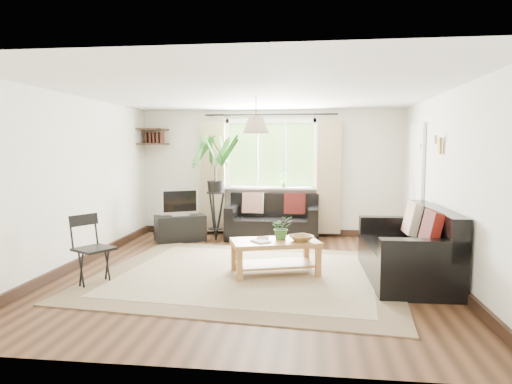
# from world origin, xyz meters

# --- Properties ---
(floor) EXTENTS (5.50, 5.50, 0.00)m
(floor) POSITION_xyz_m (0.00, 0.00, 0.00)
(floor) COLOR black
(floor) RESTS_ON ground
(ceiling) EXTENTS (5.50, 5.50, 0.00)m
(ceiling) POSITION_xyz_m (0.00, 0.00, 2.40)
(ceiling) COLOR white
(ceiling) RESTS_ON floor
(wall_back) EXTENTS (5.00, 0.02, 2.40)m
(wall_back) POSITION_xyz_m (0.00, 2.75, 1.20)
(wall_back) COLOR white
(wall_back) RESTS_ON floor
(wall_front) EXTENTS (5.00, 0.02, 2.40)m
(wall_front) POSITION_xyz_m (0.00, -2.75, 1.20)
(wall_front) COLOR white
(wall_front) RESTS_ON floor
(wall_left) EXTENTS (0.02, 5.50, 2.40)m
(wall_left) POSITION_xyz_m (-2.50, 0.00, 1.20)
(wall_left) COLOR white
(wall_left) RESTS_ON floor
(wall_right) EXTENTS (0.02, 5.50, 2.40)m
(wall_right) POSITION_xyz_m (2.50, 0.00, 1.20)
(wall_right) COLOR white
(wall_right) RESTS_ON floor
(rug) EXTENTS (4.19, 3.69, 0.02)m
(rug) POSITION_xyz_m (-0.04, -0.15, 0.01)
(rug) COLOR beige
(rug) RESTS_ON floor
(window) EXTENTS (2.50, 0.16, 2.16)m
(window) POSITION_xyz_m (0.00, 2.71, 1.55)
(window) COLOR white
(window) RESTS_ON wall_back
(door) EXTENTS (0.06, 0.96, 2.06)m
(door) POSITION_xyz_m (2.47, 1.70, 1.00)
(door) COLOR silver
(door) RESTS_ON wall_right
(corner_shelf) EXTENTS (0.50, 0.50, 0.34)m
(corner_shelf) POSITION_xyz_m (-2.25, 2.50, 1.89)
(corner_shelf) COLOR black
(corner_shelf) RESTS_ON wall_back
(pendant_lamp) EXTENTS (0.36, 0.36, 0.54)m
(pendant_lamp) POSITION_xyz_m (0.00, 0.40, 2.05)
(pendant_lamp) COLOR beige
(pendant_lamp) RESTS_ON ceiling
(wall_sconce) EXTENTS (0.12, 0.12, 0.28)m
(wall_sconce) POSITION_xyz_m (2.43, 0.30, 1.74)
(wall_sconce) COLOR beige
(wall_sconce) RESTS_ON wall_right
(sofa_back) EXTENTS (1.68, 0.87, 0.78)m
(sofa_back) POSITION_xyz_m (0.08, 2.27, 0.39)
(sofa_back) COLOR black
(sofa_back) RESTS_ON floor
(sofa_right) EXTENTS (1.89, 0.98, 0.88)m
(sofa_right) POSITION_xyz_m (1.97, -0.10, 0.44)
(sofa_right) COLOR black
(sofa_right) RESTS_ON floor
(coffee_table) EXTENTS (1.26, 0.93, 0.46)m
(coffee_table) POSITION_xyz_m (0.31, -0.08, 0.23)
(coffee_table) COLOR olive
(coffee_table) RESTS_ON floor
(table_plant) EXTENTS (0.36, 0.33, 0.32)m
(table_plant) POSITION_xyz_m (0.39, -0.00, 0.62)
(table_plant) COLOR #2D5D25
(table_plant) RESTS_ON coffee_table
(bowl) EXTENTS (0.42, 0.42, 0.07)m
(bowl) POSITION_xyz_m (0.65, -0.08, 0.50)
(bowl) COLOR olive
(bowl) RESTS_ON coffee_table
(book_a) EXTENTS (0.30, 0.30, 0.02)m
(book_a) POSITION_xyz_m (0.07, -0.27, 0.47)
(book_a) COLOR silver
(book_a) RESTS_ON coffee_table
(book_b) EXTENTS (0.16, 0.22, 0.02)m
(book_b) POSITION_xyz_m (0.06, -0.04, 0.47)
(book_b) COLOR #582F23
(book_b) RESTS_ON coffee_table
(tv_stand) EXTENTS (0.99, 0.84, 0.46)m
(tv_stand) POSITION_xyz_m (-1.56, 1.91, 0.23)
(tv_stand) COLOR black
(tv_stand) RESTS_ON floor
(tv) EXTENTS (0.69, 0.51, 0.51)m
(tv) POSITION_xyz_m (-1.56, 1.91, 0.72)
(tv) COLOR #A5A5AA
(tv) RESTS_ON tv_stand
(palm_stand) EXTENTS (0.75, 0.75, 1.92)m
(palm_stand) POSITION_xyz_m (-0.94, 2.05, 0.96)
(palm_stand) COLOR black
(palm_stand) RESTS_ON floor
(folding_chair) EXTENTS (0.60, 0.60, 0.85)m
(folding_chair) POSITION_xyz_m (-1.85, -0.79, 0.43)
(folding_chair) COLOR black
(folding_chair) RESTS_ON floor
(sill_plant) EXTENTS (0.14, 0.10, 0.27)m
(sill_plant) POSITION_xyz_m (0.25, 2.63, 1.06)
(sill_plant) COLOR #2D6023
(sill_plant) RESTS_ON window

